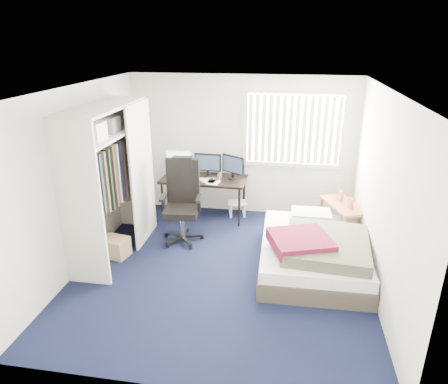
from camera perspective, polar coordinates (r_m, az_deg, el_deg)
ground at (r=5.77m, az=-0.26°, el=-10.98°), size 4.20×4.20×0.00m
room_shell at (r=5.13m, az=-0.28°, el=3.43°), size 4.20×4.20×4.20m
window_assembly at (r=7.01m, az=9.92°, el=8.79°), size 1.72×0.09×1.32m
closet at (r=5.91m, az=-16.04°, el=3.43°), size 0.64×1.84×2.22m
desk at (r=7.11m, az=-2.85°, el=2.29°), size 1.52×0.74×1.20m
office_chair at (r=6.41m, az=-5.96°, el=-2.45°), size 0.68×0.68×1.34m
footstool at (r=7.30m, az=1.89°, el=-1.86°), size 0.39×0.34×0.27m
nightstand at (r=6.66m, az=16.65°, el=-2.19°), size 0.73×0.97×0.78m
bed at (r=5.81m, az=12.67°, el=-8.16°), size 1.49×1.95×0.64m
pine_box at (r=6.25m, az=-15.30°, el=-7.57°), size 0.44×0.37×0.29m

